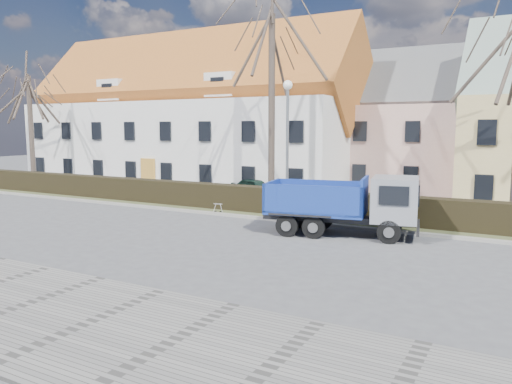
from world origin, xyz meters
The scene contains 13 objects.
ground centered at (0.00, 0.00, 0.00)m, with size 120.00×120.00×0.00m, color #4B4B4E.
sidewalk_near centered at (0.00, -8.50, 0.04)m, with size 80.00×5.00×0.08m, color gray.
curb_far centered at (0.00, 4.60, 0.06)m, with size 80.00×0.30×0.12m, color gray.
grass_strip centered at (0.00, 6.20, 0.05)m, with size 80.00×3.00×0.10m, color #414828.
hedge centered at (0.00, 6.00, 0.65)m, with size 60.00×0.90×1.30m, color black.
building_white centered at (-13.00, 16.00, 4.75)m, with size 26.80×10.80×9.50m, color white, non-canonical shape.
building_pink centered at (4.00, 20.00, 4.00)m, with size 10.80×8.80×8.00m, color #CC9E90, non-canonical shape.
tree_0 centered at (-22.00, 8.50, 4.95)m, with size 7.20×7.20×9.90m, color #3E322A, non-canonical shape.
tree_1 centered at (-2.00, 8.50, 6.33)m, with size 9.20×9.20×12.65m, color #3E322A, non-canonical shape.
dump_truck centered at (3.74, 3.06, 1.26)m, with size 6.29×2.34×2.52m, color navy, non-canonical shape.
streetlight centered at (-0.33, 7.00, 3.38)m, with size 0.53×0.53×6.77m, color gray, non-canonical shape.
cart_frame centered at (-3.36, 4.86, 0.30)m, with size 0.65×0.37×0.59m, color silver, non-canonical shape.
parked_car_a centered at (-4.25, 10.85, 0.61)m, with size 1.45×3.60×1.23m, color black.
Camera 1 is at (10.54, -15.96, 4.33)m, focal length 35.00 mm.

